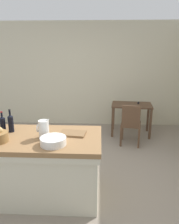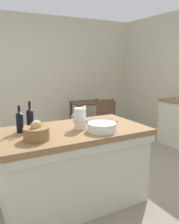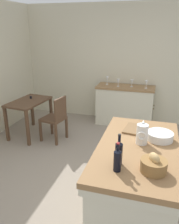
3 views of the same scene
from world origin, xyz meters
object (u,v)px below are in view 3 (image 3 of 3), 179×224
Objects in this scene: pitcher at (142,134)px; bread_basket at (154,165)px; island_table at (136,176)px; writing_desk at (29,106)px; wooden_chair at (56,118)px; cutting_board at (133,129)px; wine_glass_right at (107,79)px; side_cabinet at (125,105)px; wash_bowl at (160,136)px; wine_bottle_dark at (119,152)px; wine_glass_middle at (118,81)px; wine_bottle_amber at (117,160)px; wine_glass_left at (132,82)px; wine_glass_far_left at (146,83)px.

pitcher reaches higher than bread_basket.
island_table is 2.74m from writing_desk.
cutting_board is (-1.00, -1.56, 0.40)m from wooden_chair.
side_cabinet is at bearing -97.88° from wine_glass_right.
wash_bowl reaches higher than side_cabinet.
wine_glass_middle is (2.99, 0.53, 0.00)m from wine_bottle_dark.
pitcher is at bearing -128.47° from wooden_chair.
wine_glass_middle is at bearing 9.83° from wine_bottle_amber.
cutting_board reaches higher than side_cabinet.
wooden_chair is at bearing 136.65° from side_cabinet.
wash_bowl is at bearing -50.91° from pitcher.
wine_bottle_amber is at bearing -173.16° from side_cabinet.
wooden_chair is 2.66m from bread_basket.
wine_bottle_dark is at bearing 176.65° from cutting_board.
side_cabinet is at bearing 11.26° from island_table.
wine_bottle_amber is (-0.08, 0.32, 0.05)m from bread_basket.
island_table is 0.69m from wine_bottle_dark.
island_table is at bearing 21.51° from bread_basket.
wooden_chair is 1.55m from wine_glass_right.
wine_glass_left reaches higher than wooden_chair.
wooden_chair is 3.08× the size of wine_bottle_amber.
pitcher reaches higher than side_cabinet.
pitcher is 0.39m from cutting_board.
wine_glass_left is (2.39, 0.62, 0.08)m from wash_bowl.
wine_glass_left is (3.05, 0.24, -0.00)m from wine_bottle_dark.
wine_glass_right is (2.69, 0.95, 0.54)m from island_table.
island_table is at bearing -130.54° from wooden_chair.
wine_glass_right reaches higher than cutting_board.
bread_basket is at bearing -164.15° from wine_glass_middle.
wash_bowl is (0.16, -0.20, -0.07)m from pitcher.
writing_desk is 2.84× the size of cutting_board.
cutting_board is at bearing 179.59° from wine_glass_far_left.
island_table is 5.24× the size of wash_bowl.
side_cabinet is 4.14× the size of wash_bowl.
cutting_board is at bearing 20.37° from pitcher.
side_cabinet is 3.19m from bread_basket.
wine_glass_middle is at bearing 109.06° from side_cabinet.
island_table is 5.94× the size of pitcher.
wine_glass_left is at bearing 7.54° from cutting_board.
wooden_chair is (-1.21, 1.14, 0.03)m from side_cabinet.
wine_bottle_amber is at bearing 154.28° from wash_bowl.
wash_bowl is 1.07× the size of wine_bottle_amber.
pitcher is at bearing 15.88° from bread_basket.
wine_bottle_amber reaches higher than wine_glass_left.
wine_glass_right reaches higher than wash_bowl.
side_cabinet is at bearing -43.35° from wooden_chair.
writing_desk is 1.08× the size of wooden_chair.
wine_bottle_dark is 3.04m from wine_glass_middle.
side_cabinet is at bearing 84.17° from wine_glass_far_left.
wine_bottle_dark is at bearing 3.59° from wine_bottle_amber.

